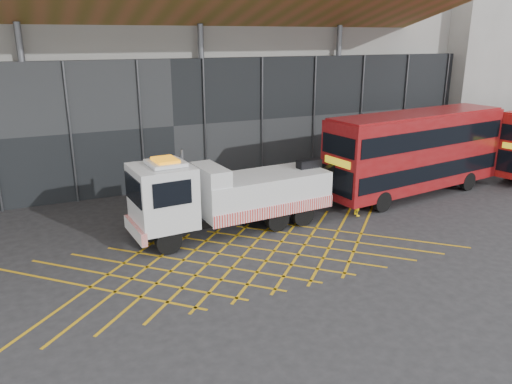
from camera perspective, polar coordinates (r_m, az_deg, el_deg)
ground_plane at (r=21.56m, az=-5.59°, el=-8.21°), size 120.00×120.00×0.00m
road_markings at (r=22.08m, az=-1.65°, el=-7.46°), size 19.96×7.16×0.01m
construction_building at (r=37.71m, az=-13.03°, el=16.50°), size 55.00×23.97×18.00m
east_building at (r=51.51m, az=24.05°, el=16.76°), size 15.00×12.00×20.00m
recovery_truck at (r=24.32m, az=-3.35°, el=-0.30°), size 11.89×3.42×4.13m
bus_towed at (r=31.40m, az=17.79°, el=4.62°), size 12.60×4.38×5.02m
worker at (r=27.32m, az=11.52°, el=-0.87°), size 0.55×0.72×1.78m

